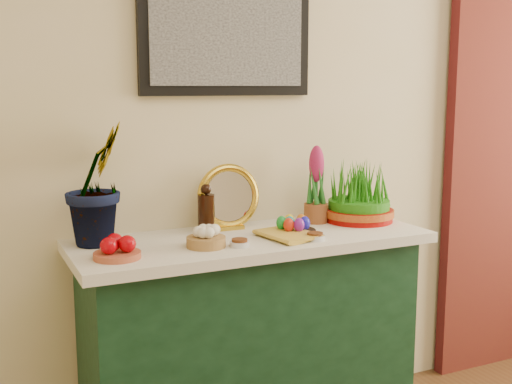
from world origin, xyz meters
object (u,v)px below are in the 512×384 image
hyacinth_green (96,163)px  book (270,237)px  wheatgrass_sabzeh (359,196)px  mirror (229,198)px  sideboard (251,347)px

hyacinth_green → book: bearing=-64.9°
book → wheatgrass_sabzeh: bearing=7.9°
hyacinth_green → mirror: hyacinth_green is taller
wheatgrass_sabzeh → book: bearing=-162.4°
mirror → wheatgrass_sabzeh: 0.58m
sideboard → hyacinth_green: hyacinth_green is taller
book → mirror: bearing=92.3°
hyacinth_green → sideboard: bearing=-55.2°
sideboard → wheatgrass_sabzeh: size_ratio=4.26×
book → wheatgrass_sabzeh: size_ratio=0.75×
sideboard → hyacinth_green: (-0.57, 0.12, 0.77)m
sideboard → hyacinth_green: size_ratio=2.16×
hyacinth_green → wheatgrass_sabzeh: hyacinth_green is taller
book → hyacinth_green: bearing=148.7°
book → wheatgrass_sabzeh: 0.55m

